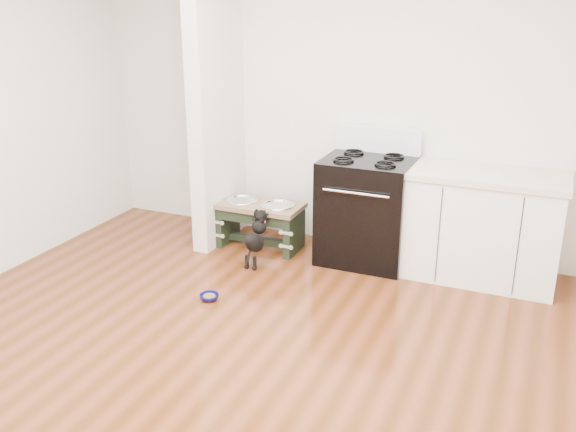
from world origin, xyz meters
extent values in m
plane|color=#4B250D|center=(0.00, 0.00, 0.00)|extent=(5.00, 5.00, 0.00)
plane|color=silver|center=(0.00, 2.50, 1.35)|extent=(5.00, 0.00, 5.00)
cube|color=silver|center=(-1.18, 2.10, 1.35)|extent=(0.15, 0.80, 2.70)
cube|color=black|center=(0.25, 2.15, 0.46)|extent=(0.76, 0.65, 0.92)
cube|color=black|center=(0.25, 1.84, 0.40)|extent=(0.58, 0.02, 0.50)
cylinder|color=silver|center=(0.25, 1.80, 0.72)|extent=(0.56, 0.02, 0.02)
cube|color=white|center=(0.25, 2.43, 1.03)|extent=(0.76, 0.08, 0.22)
torus|color=black|center=(0.07, 2.01, 0.93)|extent=(0.18, 0.18, 0.02)
torus|color=black|center=(0.43, 2.01, 0.93)|extent=(0.18, 0.18, 0.02)
torus|color=black|center=(0.07, 2.29, 0.93)|extent=(0.18, 0.18, 0.02)
torus|color=black|center=(0.43, 2.29, 0.93)|extent=(0.18, 0.18, 0.02)
cube|color=white|center=(1.23, 2.18, 0.43)|extent=(1.20, 0.60, 0.86)
cube|color=beige|center=(1.23, 2.18, 0.89)|extent=(1.24, 0.64, 0.05)
cube|color=black|center=(1.23, 1.92, 0.05)|extent=(1.20, 0.06, 0.10)
cube|color=black|center=(-1.07, 2.04, 0.19)|extent=(0.06, 0.37, 0.39)
cube|color=black|center=(-0.39, 2.04, 0.19)|extent=(0.06, 0.37, 0.39)
cube|color=black|center=(-0.73, 1.87, 0.34)|extent=(0.62, 0.03, 0.10)
cube|color=black|center=(-0.73, 2.04, 0.06)|extent=(0.62, 0.06, 0.06)
cube|color=brown|center=(-0.73, 2.04, 0.41)|extent=(0.78, 0.42, 0.04)
cylinder|color=silver|center=(-0.91, 2.04, 0.41)|extent=(0.27, 0.27, 0.05)
cylinder|color=silver|center=(-0.55, 2.04, 0.41)|extent=(0.27, 0.27, 0.05)
torus|color=silver|center=(-0.91, 2.04, 0.43)|extent=(0.30, 0.30, 0.02)
torus|color=silver|center=(-0.55, 2.04, 0.43)|extent=(0.30, 0.30, 0.02)
cylinder|color=black|center=(-0.63, 1.56, 0.06)|extent=(0.03, 0.03, 0.12)
cylinder|color=black|center=(-0.55, 1.56, 0.06)|extent=(0.03, 0.03, 0.12)
sphere|color=black|center=(-0.63, 1.55, 0.01)|extent=(0.04, 0.04, 0.04)
sphere|color=black|center=(-0.55, 1.55, 0.01)|extent=(0.04, 0.04, 0.04)
ellipsoid|color=black|center=(-0.59, 1.64, 0.21)|extent=(0.14, 0.32, 0.28)
sphere|color=black|center=(-0.59, 1.74, 0.33)|extent=(0.13, 0.13, 0.13)
sphere|color=black|center=(-0.59, 1.78, 0.41)|extent=(0.11, 0.11, 0.11)
sphere|color=black|center=(-0.63, 1.85, 0.41)|extent=(0.04, 0.04, 0.04)
sphere|color=black|center=(-0.55, 1.85, 0.41)|extent=(0.04, 0.04, 0.04)
cylinder|color=black|center=(-0.59, 1.51, 0.12)|extent=(0.02, 0.09, 0.10)
torus|color=#E04281|center=(-0.59, 1.76, 0.37)|extent=(0.10, 0.07, 0.10)
imported|color=#0C0C56|center=(-0.63, 0.91, 0.02)|extent=(0.16, 0.16, 0.05)
cylinder|color=#503716|center=(-0.63, 0.91, 0.03)|extent=(0.10, 0.10, 0.02)
camera|label=1|loc=(1.70, -2.95, 2.31)|focal=40.00mm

